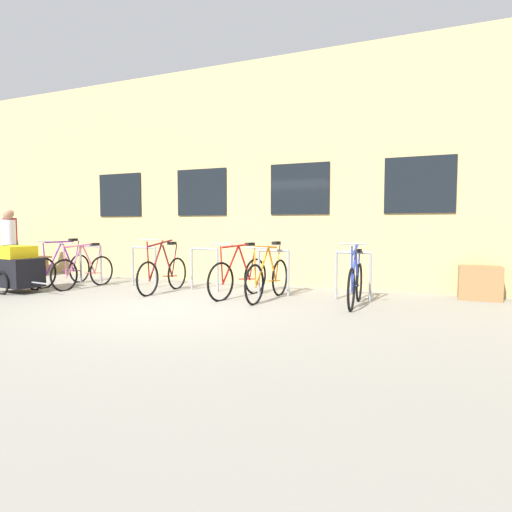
# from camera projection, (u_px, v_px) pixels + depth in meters

# --- Properties ---
(ground_plane) EXTENTS (42.00, 42.00, 0.00)m
(ground_plane) POSITION_uv_depth(u_px,v_px,m) (168.00, 308.00, 6.90)
(ground_plane) COLOR gray
(storefront_building) EXTENTS (28.00, 6.22, 4.95)m
(storefront_building) POSITION_uv_depth(u_px,v_px,m) (292.00, 186.00, 12.51)
(storefront_building) COLOR tan
(storefront_building) RESTS_ON ground
(bike_rack) EXTENTS (6.65, 0.05, 0.87)m
(bike_rack) POSITION_uv_depth(u_px,v_px,m) (204.00, 264.00, 8.77)
(bike_rack) COLOR gray
(bike_rack) RESTS_ON ground
(bicycle_purple) EXTENTS (0.44, 1.72, 1.05)m
(bicycle_purple) POSITION_uv_depth(u_px,v_px,m) (63.00, 268.00, 9.59)
(bicycle_purple) COLOR black
(bicycle_purple) RESTS_ON ground
(bicycle_orange) EXTENTS (0.44, 1.78, 1.05)m
(bicycle_orange) POSITION_uv_depth(u_px,v_px,m) (268.00, 278.00, 7.72)
(bicycle_orange) COLOR black
(bicycle_orange) RESTS_ON ground
(bicycle_red) EXTENTS (0.54, 1.71, 1.03)m
(bicycle_red) POSITION_uv_depth(u_px,v_px,m) (239.00, 276.00, 7.98)
(bicycle_red) COLOR black
(bicycle_red) RESTS_ON ground
(bicycle_maroon) EXTENTS (0.44, 1.68, 1.09)m
(bicycle_maroon) POSITION_uv_depth(u_px,v_px,m) (163.00, 273.00, 8.57)
(bicycle_maroon) COLOR black
(bicycle_maroon) RESTS_ON ground
(bicycle_pink) EXTENTS (0.44, 1.65, 0.99)m
(bicycle_pink) POSITION_uv_depth(u_px,v_px,m) (84.00, 270.00, 9.18)
(bicycle_pink) COLOR black
(bicycle_pink) RESTS_ON ground
(bicycle_blue) EXTENTS (0.44, 1.64, 1.07)m
(bicycle_blue) POSITION_uv_depth(u_px,v_px,m) (355.00, 283.00, 7.14)
(bicycle_blue) COLOR black
(bicycle_blue) RESTS_ON ground
(bike_trailer) EXTENTS (1.48, 0.76, 0.94)m
(bike_trailer) POSITION_uv_depth(u_px,v_px,m) (17.00, 268.00, 8.55)
(bike_trailer) COLOR black
(bike_trailer) RESTS_ON ground
(wooden_bench) EXTENTS (1.59, 0.40, 0.50)m
(wooden_bench) POSITION_uv_depth(u_px,v_px,m) (25.00, 261.00, 11.86)
(wooden_bench) COLOR olive
(wooden_bench) RESTS_ON ground
(person_by_bench) EXTENTS (0.33, 0.32, 1.73)m
(person_by_bench) POSITION_uv_depth(u_px,v_px,m) (10.00, 238.00, 10.84)
(person_by_bench) COLOR brown
(person_by_bench) RESTS_ON ground
(person_browsing) EXTENTS (0.35, 0.32, 1.68)m
(person_browsing) POSITION_uv_depth(u_px,v_px,m) (9.00, 240.00, 10.70)
(person_browsing) COLOR #3F3F42
(person_browsing) RESTS_ON ground
(backpack) EXTENTS (0.34, 0.29, 0.44)m
(backpack) POSITION_uv_depth(u_px,v_px,m) (3.00, 273.00, 10.06)
(backpack) COLOR black
(backpack) RESTS_ON ground
(planter_box) EXTENTS (0.70, 0.44, 0.60)m
(planter_box) POSITION_uv_depth(u_px,v_px,m) (480.00, 283.00, 7.69)
(planter_box) COLOR olive
(planter_box) RESTS_ON ground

